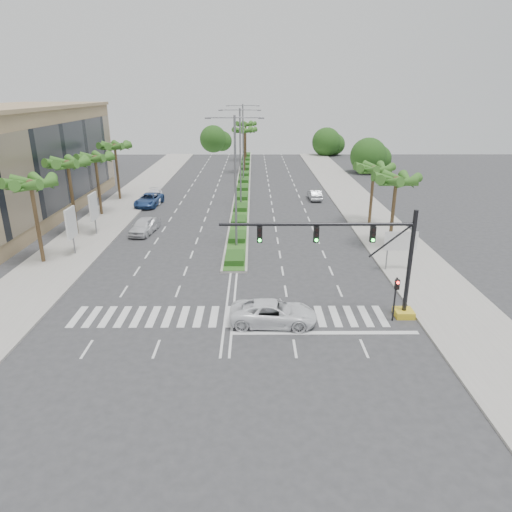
% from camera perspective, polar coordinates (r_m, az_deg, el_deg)
% --- Properties ---
extents(ground, '(160.00, 160.00, 0.00)m').
position_cam_1_polar(ground, '(30.34, -3.38, -7.56)').
color(ground, '#333335').
rests_on(ground, ground).
extents(footpath_right, '(6.00, 120.00, 0.15)m').
position_cam_1_polar(footpath_right, '(50.73, 15.25, 3.36)').
color(footpath_right, gray).
rests_on(footpath_right, ground).
extents(footpath_left, '(6.00, 120.00, 0.15)m').
position_cam_1_polar(footpath_left, '(51.69, -19.32, 3.23)').
color(footpath_left, gray).
rests_on(footpath_left, ground).
extents(median, '(2.20, 75.00, 0.20)m').
position_cam_1_polar(median, '(73.20, -1.59, 9.08)').
color(median, gray).
rests_on(median, ground).
extents(median_grass, '(1.80, 75.00, 0.04)m').
position_cam_1_polar(median_grass, '(73.17, -1.59, 9.17)').
color(median_grass, '#275A1F').
rests_on(median_grass, median).
extents(building, '(12.00, 36.00, 12.00)m').
position_cam_1_polar(building, '(60.17, -28.11, 10.07)').
color(building, tan).
rests_on(building, ground).
extents(signal_gantry, '(12.60, 1.20, 7.20)m').
position_cam_1_polar(signal_gantry, '(29.84, 14.56, -1.39)').
color(signal_gantry, gold).
rests_on(signal_gantry, ground).
extents(pedestrian_signal, '(0.28, 0.36, 3.00)m').
position_cam_1_polar(pedestrian_signal, '(30.15, 17.08, -4.34)').
color(pedestrian_signal, black).
rests_on(pedestrian_signal, ground).
extents(direction_sign, '(2.70, 0.11, 3.40)m').
position_cam_1_polar(direction_sign, '(38.58, 17.64, 1.60)').
color(direction_sign, slate).
rests_on(direction_sign, ground).
extents(billboard_near, '(0.18, 2.10, 4.35)m').
position_cam_1_polar(billboard_near, '(43.49, -22.11, 3.80)').
color(billboard_near, slate).
rests_on(billboard_near, ground).
extents(billboard_far, '(0.18, 2.10, 4.35)m').
position_cam_1_polar(billboard_far, '(48.92, -19.65, 5.80)').
color(billboard_far, slate).
rests_on(billboard_far, ground).
extents(palm_left_near, '(4.57, 4.68, 7.55)m').
position_cam_1_polar(palm_left_near, '(41.71, -26.33, 7.85)').
color(palm_left_near, brown).
rests_on(palm_left_near, ground).
extents(palm_left_mid, '(4.57, 4.68, 7.95)m').
position_cam_1_polar(palm_left_mid, '(48.86, -22.47, 10.38)').
color(palm_left_mid, brown).
rests_on(palm_left_mid, ground).
extents(palm_left_far, '(4.57, 4.68, 7.35)m').
position_cam_1_polar(palm_left_far, '(56.37, -19.45, 11.26)').
color(palm_left_far, brown).
rests_on(palm_left_far, ground).
extents(palm_left_end, '(4.57, 4.68, 7.75)m').
position_cam_1_polar(palm_left_end, '(63.88, -17.23, 12.76)').
color(palm_left_end, brown).
rests_on(palm_left_end, ground).
extents(palm_right_near, '(4.57, 4.68, 7.05)m').
position_cam_1_polar(palm_right_near, '(43.53, 17.11, 8.81)').
color(palm_right_near, brown).
rests_on(palm_right_near, ground).
extents(palm_right_far, '(4.57, 4.68, 6.75)m').
position_cam_1_polar(palm_right_far, '(51.16, 14.51, 10.29)').
color(palm_right_far, brown).
rests_on(palm_right_far, ground).
extents(palm_median_a, '(4.57, 4.68, 8.05)m').
position_cam_1_polar(palm_median_a, '(82.14, -1.49, 15.26)').
color(palm_median_a, brown).
rests_on(palm_median_a, ground).
extents(palm_median_b, '(4.57, 4.68, 8.05)m').
position_cam_1_polar(palm_median_b, '(97.09, -1.31, 16.00)').
color(palm_median_b, brown).
rests_on(palm_median_b, ground).
extents(streetlight_near, '(5.10, 0.25, 12.00)m').
position_cam_1_polar(streetlight_near, '(41.51, -2.59, 10.00)').
color(streetlight_near, slate).
rests_on(streetlight_near, ground).
extents(streetlight_mid, '(5.10, 0.25, 12.00)m').
position_cam_1_polar(streetlight_mid, '(57.32, -1.98, 12.80)').
color(streetlight_mid, slate).
rests_on(streetlight_mid, ground).
extents(streetlight_far, '(5.10, 0.25, 12.00)m').
position_cam_1_polar(streetlight_far, '(73.21, -1.63, 14.39)').
color(streetlight_far, slate).
rests_on(streetlight_far, ground).
extents(car_parked_a, '(2.51, 4.98, 1.62)m').
position_cam_1_polar(car_parked_a, '(48.57, -13.89, 3.66)').
color(car_parked_a, silver).
rests_on(car_parked_a, ground).
extents(car_parked_b, '(1.86, 4.12, 1.31)m').
position_cam_1_polar(car_parked_b, '(49.30, -13.26, 3.76)').
color(car_parked_b, '#A6A7AB').
rests_on(car_parked_b, ground).
extents(car_parked_c, '(3.19, 5.91, 1.58)m').
position_cam_1_polar(car_parked_c, '(60.40, -13.24, 6.85)').
color(car_parked_c, '#2C4A86').
rests_on(car_parked_c, ground).
extents(car_parked_d, '(2.52, 5.28, 1.49)m').
position_cam_1_polar(car_parked_d, '(62.53, -12.62, 7.30)').
color(car_parked_d, white).
rests_on(car_parked_d, ground).
extents(car_crossing, '(5.62, 2.82, 1.53)m').
position_cam_1_polar(car_crossing, '(29.08, 2.19, -7.13)').
color(car_crossing, white).
rests_on(car_crossing, ground).
extents(car_right, '(1.65, 4.28, 1.39)m').
position_cam_1_polar(car_right, '(62.72, 7.34, 7.61)').
color(car_right, '#A6A6AA').
rests_on(car_right, ground).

